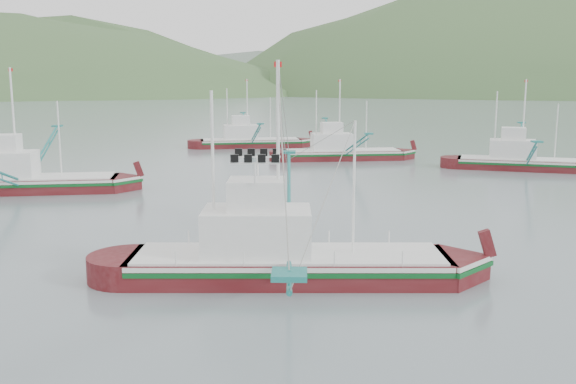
{
  "coord_description": "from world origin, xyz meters",
  "views": [
    {
      "loc": [
        1.01,
        -31.89,
        9.95
      ],
      "look_at": [
        0.0,
        6.0,
        3.2
      ],
      "focal_mm": 40.0,
      "sensor_mm": 36.0,
      "label": 1
    }
  ],
  "objects_px": {
    "bg_boat_far": "(341,146)",
    "bg_boat_left": "(21,171)",
    "main_boat": "(284,247)",
    "bg_boat_extra": "(250,135)",
    "bg_boat_right": "(525,152)"
  },
  "relations": [
    {
      "from": "bg_boat_left",
      "to": "bg_boat_extra",
      "type": "relative_size",
      "value": 1.11
    },
    {
      "from": "bg_boat_right",
      "to": "bg_boat_extra",
      "type": "distance_m",
      "value": 39.19
    },
    {
      "from": "bg_boat_left",
      "to": "main_boat",
      "type": "bearing_deg",
      "value": -54.8
    },
    {
      "from": "bg_boat_right",
      "to": "bg_boat_extra",
      "type": "bearing_deg",
      "value": 160.56
    },
    {
      "from": "bg_boat_far",
      "to": "bg_boat_left",
      "type": "xyz_separation_m",
      "value": [
        -29.47,
        -23.68,
        0.25
      ]
    },
    {
      "from": "bg_boat_right",
      "to": "bg_boat_extra",
      "type": "height_order",
      "value": "bg_boat_right"
    },
    {
      "from": "bg_boat_right",
      "to": "bg_boat_left",
      "type": "relative_size",
      "value": 0.89
    },
    {
      "from": "bg_boat_extra",
      "to": "bg_boat_far",
      "type": "bearing_deg",
      "value": -58.33
    },
    {
      "from": "main_boat",
      "to": "bg_boat_right",
      "type": "bearing_deg",
      "value": 56.14
    },
    {
      "from": "bg_boat_right",
      "to": "bg_boat_left",
      "type": "xyz_separation_m",
      "value": [
        -49.08,
        -15.31,
        -0.05
      ]
    },
    {
      "from": "main_boat",
      "to": "bg_boat_far",
      "type": "bearing_deg",
      "value": 81.96
    },
    {
      "from": "bg_boat_far",
      "to": "bg_boat_left",
      "type": "relative_size",
      "value": 0.91
    },
    {
      "from": "bg_boat_left",
      "to": "bg_boat_extra",
      "type": "distance_m",
      "value": 41.3
    },
    {
      "from": "bg_boat_far",
      "to": "bg_boat_left",
      "type": "height_order",
      "value": "bg_boat_left"
    },
    {
      "from": "main_boat",
      "to": "bg_boat_left",
      "type": "xyz_separation_m",
      "value": [
        -23.93,
        24.35,
        0.25
      ]
    }
  ]
}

